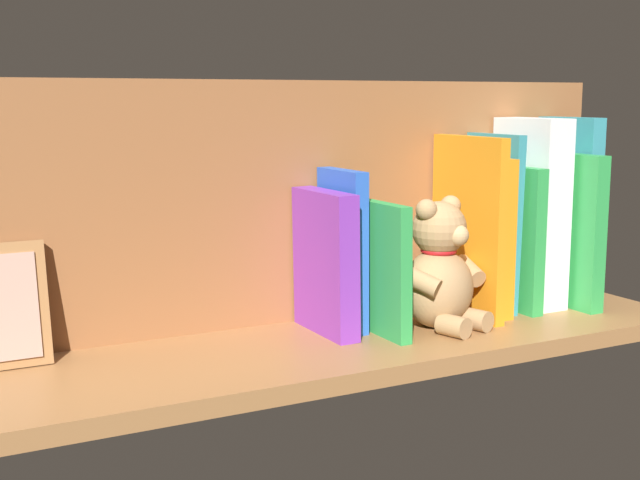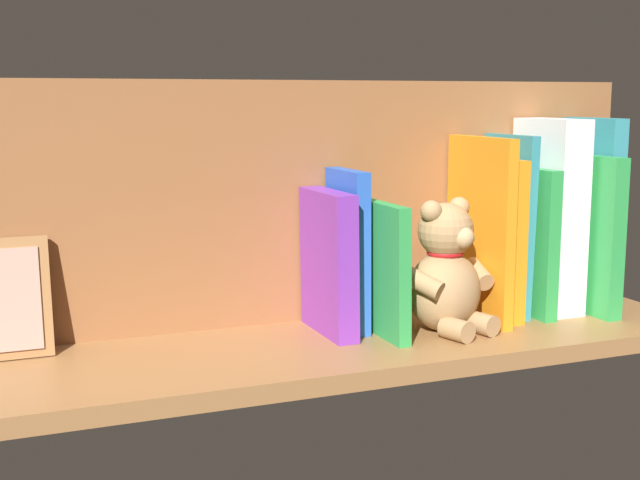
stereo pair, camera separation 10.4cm
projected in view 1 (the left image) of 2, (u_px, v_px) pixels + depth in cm
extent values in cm
cube|color=#9E6B3D|center=(320.00, 350.00, 106.37)|extent=(101.34, 25.91, 2.20)
cube|color=#945B33|center=(282.00, 203.00, 112.96)|extent=(101.34, 1.50, 31.56)
cube|color=teal|center=(567.00, 209.00, 127.21)|extent=(2.42, 11.17, 26.54)
cube|color=green|center=(561.00, 229.00, 124.27)|extent=(2.29, 15.48, 21.63)
cube|color=white|center=(530.00, 212.00, 123.45)|extent=(4.59, 11.80, 26.53)
cube|color=green|center=(509.00, 237.00, 121.70)|extent=(1.90, 12.96, 20.02)
cube|color=teal|center=(492.00, 222.00, 120.99)|extent=(1.84, 11.21, 24.46)
cube|color=orange|center=(479.00, 235.00, 119.39)|extent=(2.36, 12.64, 21.44)
cube|color=orange|center=(468.00, 227.00, 117.04)|extent=(1.50, 14.59, 24.32)
ellipsoid|color=tan|center=(438.00, 288.00, 111.90)|extent=(11.80, 11.11, 10.25)
sphere|color=tan|center=(439.00, 229.00, 110.63)|extent=(7.04, 7.04, 7.04)
sphere|color=tan|center=(452.00, 206.00, 112.01)|extent=(2.72, 2.72, 2.72)
sphere|color=tan|center=(427.00, 210.00, 108.38)|extent=(2.72, 2.72, 2.72)
sphere|color=tan|center=(458.00, 235.00, 108.60)|extent=(2.72, 2.72, 2.72)
cylinder|color=tan|center=(469.00, 271.00, 114.04)|extent=(2.71, 5.17, 3.79)
cylinder|color=tan|center=(422.00, 282.00, 107.35)|extent=(4.92, 5.48, 3.79)
cylinder|color=tan|center=(475.00, 320.00, 111.02)|extent=(3.70, 4.46, 2.72)
cylinder|color=tan|center=(453.00, 326.00, 107.85)|extent=(3.70, 4.46, 2.72)
torus|color=red|center=(439.00, 250.00, 111.09)|extent=(5.81, 5.81, 0.80)
cube|color=green|center=(372.00, 266.00, 109.90)|extent=(1.94, 16.07, 16.71)
cube|color=blue|center=(342.00, 249.00, 111.03)|extent=(2.11, 10.09, 20.43)
cube|color=purple|center=(325.00, 262.00, 108.68)|extent=(3.14, 12.60, 18.05)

